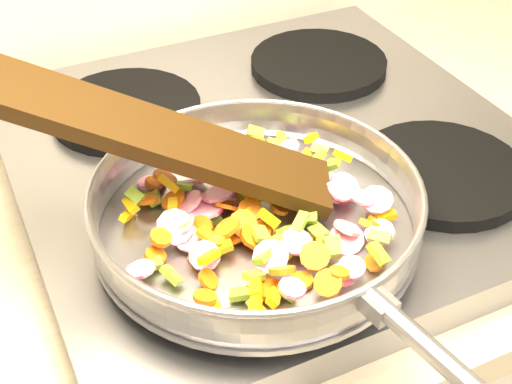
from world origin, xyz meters
name	(u,v)px	position (x,y,z in m)	size (l,w,h in m)	color
cooktop	(274,158)	(-0.70, 1.67, 0.92)	(0.60, 0.60, 0.04)	#939399
grate_fl	(212,246)	(-0.84, 1.52, 0.95)	(0.19, 0.19, 0.02)	black
grate_fr	(442,172)	(-0.56, 1.52, 0.95)	(0.19, 0.19, 0.02)	black
grate_bl	(126,110)	(-0.84, 1.81, 0.95)	(0.19, 0.19, 0.02)	black
grate_br	(319,64)	(-0.56, 1.81, 0.95)	(0.19, 0.19, 0.02)	black
saute_pan	(257,207)	(-0.79, 1.52, 0.99)	(0.36, 0.53, 0.05)	#9E9EA5
vegetable_heap	(254,213)	(-0.79, 1.52, 0.98)	(0.28, 0.26, 0.04)	#E51655
wooden_spatula	(164,138)	(-0.86, 1.59, 1.04)	(0.34, 0.08, 0.02)	black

